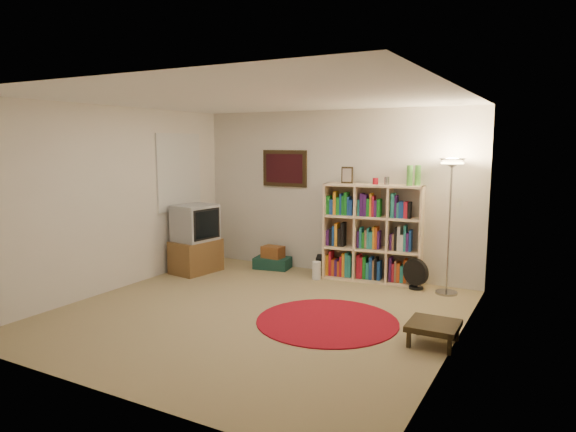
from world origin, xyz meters
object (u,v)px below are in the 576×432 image
object	(u,v)px
floor_lamp	(451,182)
suitcase	(272,263)
floor_fan	(416,274)
side_table	(434,326)
tv_stand	(196,240)
bookshelf	(372,234)

from	to	relation	value
floor_lamp	suitcase	distance (m)	3.10
floor_fan	side_table	distance (m)	1.98
floor_fan	tv_stand	world-z (taller)	tv_stand
bookshelf	side_table	world-z (taller)	bookshelf
floor_lamp	floor_fan	world-z (taller)	floor_lamp
bookshelf	tv_stand	xyz separation A→B (m)	(-2.56, -0.85, -0.18)
bookshelf	side_table	bearing A→B (deg)	-62.22
bookshelf	suitcase	xyz separation A→B (m)	(-1.63, -0.08, -0.60)
bookshelf	floor_lamp	size ratio (longest dim) A/B	0.94
side_table	suitcase	bearing A→B (deg)	147.12
bookshelf	side_table	xyz separation A→B (m)	(1.38, -2.02, -0.50)
floor_fan	bookshelf	bearing A→B (deg)	-171.99
floor_lamp	floor_fan	xyz separation A→B (m)	(-0.43, 0.02, -1.29)
floor_fan	suitcase	bearing A→B (deg)	-161.63
bookshelf	floor_fan	size ratio (longest dim) A/B	3.98
side_table	tv_stand	bearing A→B (deg)	163.44
floor_lamp	tv_stand	size ratio (longest dim) A/B	1.71
floor_lamp	floor_fan	bearing A→B (deg)	177.48
tv_stand	suitcase	xyz separation A→B (m)	(0.93, 0.77, -0.42)
bookshelf	suitcase	world-z (taller)	bookshelf
tv_stand	suitcase	size ratio (longest dim) A/B	1.74
floor_lamp	bookshelf	bearing A→B (deg)	171.34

